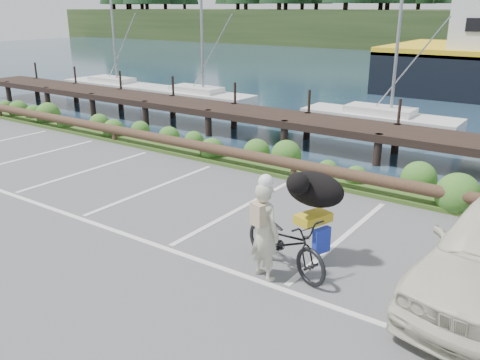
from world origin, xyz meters
name	(u,v)px	position (x,y,z in m)	size (l,w,h in m)	color
ground	(179,241)	(0.00, 0.00, 0.00)	(72.00, 72.00, 0.00)	#515153
vegetation_strip	(306,172)	(0.00, 5.30, 0.05)	(34.00, 1.60, 0.10)	#3D5B21
log_rail	(293,180)	(0.00, 4.60, 0.00)	(32.00, 0.30, 0.60)	#443021
bicycle	(286,242)	(2.29, 0.22, 0.53)	(0.70, 2.00, 1.05)	black
cyclist	(265,231)	(2.13, -0.22, 0.86)	(0.63, 0.41, 1.72)	#B8B79C
dog	(315,189)	(2.49, 0.83, 1.37)	(1.10, 0.54, 0.64)	black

